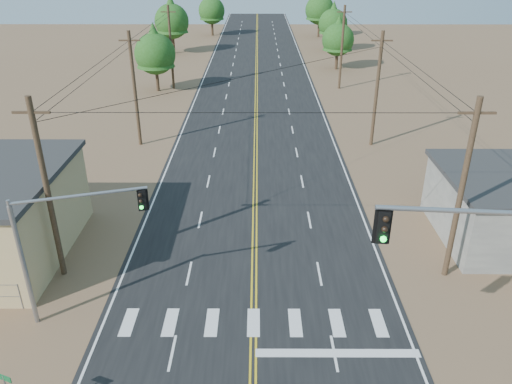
{
  "coord_description": "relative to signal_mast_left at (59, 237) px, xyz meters",
  "views": [
    {
      "loc": [
        0.19,
        -10.67,
        16.23
      ],
      "look_at": [
        0.09,
        15.1,
        3.5
      ],
      "focal_mm": 35.0,
      "sensor_mm": 36.0,
      "label": 1
    }
  ],
  "objects": [
    {
      "name": "tree_right_mid",
      "position": [
        21.64,
        68.89,
        0.48
      ],
      "size": [
        4.87,
        4.87,
        8.11
      ],
      "color": "#3F2D1E",
      "rests_on": "ground"
    },
    {
      "name": "signal_mast_left",
      "position": [
        0.0,
        0.0,
        0.0
      ],
      "size": [
        5.71,
        1.85,
        6.57
      ],
      "rotation": [
        0.0,
        0.0,
        0.29
      ],
      "color": "gray",
      "rests_on": "ground"
    },
    {
      "name": "utility_pole_right_near",
      "position": [
        19.26,
        3.46,
        0.64
      ],
      "size": [
        1.8,
        0.3,
        10.0
      ],
      "color": "#4C3826",
      "rests_on": "ground"
    },
    {
      "name": "tree_right_far",
      "position": [
        20.97,
        83.48,
        1.22
      ],
      "size": [
        5.58,
        5.58,
        9.31
      ],
      "color": "#3F2D1E",
      "rests_on": "ground"
    },
    {
      "name": "tree_left_mid",
      "position": [
        -5.24,
        66.64,
        1.23
      ],
      "size": [
        5.6,
        5.6,
        9.34
      ],
      "color": "#3F2D1E",
      "rests_on": "ground"
    },
    {
      "name": "utility_pole_left_mid",
      "position": [
        -1.74,
        23.46,
        0.64
      ],
      "size": [
        1.8,
        0.3,
        10.0
      ],
      "color": "#4C3826",
      "rests_on": "ground"
    },
    {
      "name": "signal_mast_right",
      "position": [
        17.8,
        -4.38,
        1.16
      ],
      "size": [
        6.88,
        0.88,
        8.34
      ],
      "rotation": [
        0.0,
        0.0,
        -0.09
      ],
      "color": "gray",
      "rests_on": "ground"
    },
    {
      "name": "tree_left_far",
      "position": [
        -0.24,
        85.24,
        0.8
      ],
      "size": [
        5.18,
        5.18,
        8.63
      ],
      "color": "#3F2D1E",
      "rests_on": "ground"
    },
    {
      "name": "utility_pole_left_near",
      "position": [
        -1.74,
        3.46,
        0.64
      ],
      "size": [
        1.8,
        0.3,
        10.0
      ],
      "color": "#4C3826",
      "rests_on": "ground"
    },
    {
      "name": "utility_pole_left_far",
      "position": [
        -1.74,
        43.46,
        0.64
      ],
      "size": [
        1.8,
        0.3,
        10.0
      ],
      "color": "#4C3826",
      "rests_on": "ground"
    },
    {
      "name": "tree_right_near",
      "position": [
        20.45,
        54.59,
        0.17
      ],
      "size": [
        4.56,
        4.56,
        7.61
      ],
      "color": "#3F2D1E",
      "rests_on": "ground"
    },
    {
      "name": "utility_pole_right_far",
      "position": [
        19.26,
        43.46,
        0.64
      ],
      "size": [
        1.8,
        0.3,
        10.0
      ],
      "color": "#4C3826",
      "rests_on": "ground"
    },
    {
      "name": "road",
      "position": [
        8.76,
        21.46,
        -4.47
      ],
      "size": [
        15.0,
        200.0,
        0.02
      ],
      "primitive_type": "cube",
      "color": "black",
      "rests_on": "ground"
    },
    {
      "name": "tree_left_near",
      "position": [
        -3.51,
        42.23,
        0.56
      ],
      "size": [
        4.94,
        4.94,
        8.23
      ],
      "color": "#3F2D1E",
      "rests_on": "ground"
    },
    {
      "name": "utility_pole_right_mid",
      "position": [
        19.26,
        23.46,
        0.64
      ],
      "size": [
        1.8,
        0.3,
        10.0
      ],
      "color": "#4C3826",
      "rests_on": "ground"
    }
  ]
}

